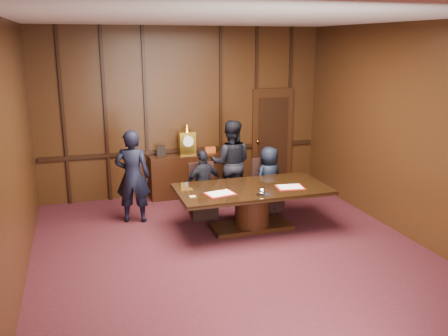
% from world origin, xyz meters
% --- Properties ---
extents(room, '(7.00, 7.04, 3.50)m').
position_xyz_m(room, '(0.07, 0.14, 1.72)').
color(room, '#340E15').
rests_on(room, ground).
extents(sideboard, '(1.60, 0.45, 1.54)m').
position_xyz_m(sideboard, '(0.00, 3.26, 0.49)').
color(sideboard, black).
rests_on(sideboard, ground).
extents(conference_table, '(2.62, 1.32, 0.76)m').
position_xyz_m(conference_table, '(0.64, 1.10, 0.51)').
color(conference_table, black).
rests_on(conference_table, ground).
extents(folder_left, '(0.52, 0.41, 0.02)m').
position_xyz_m(folder_left, '(-0.00, 0.91, 0.77)').
color(folder_left, '#B31610').
rests_on(folder_left, conference_table).
extents(folder_right, '(0.50, 0.39, 0.02)m').
position_xyz_m(folder_right, '(1.25, 0.90, 0.77)').
color(folder_right, '#B31610').
rests_on(folder_right, conference_table).
extents(inkstand, '(0.20, 0.14, 0.12)m').
position_xyz_m(inkstand, '(0.64, 0.65, 0.81)').
color(inkstand, white).
rests_on(inkstand, conference_table).
extents(notepad, '(0.10, 0.08, 0.01)m').
position_xyz_m(notepad, '(-0.47, 0.90, 0.77)').
color(notepad, '#D7CA69').
rests_on(notepad, conference_table).
extents(chair_left, '(0.52, 0.52, 0.99)m').
position_xyz_m(chair_left, '(-0.01, 1.98, 0.29)').
color(chair_left, black).
rests_on(chair_left, ground).
extents(chair_right, '(0.54, 0.54, 0.99)m').
position_xyz_m(chair_right, '(1.28, 1.98, 0.29)').
color(chair_right, black).
rests_on(chair_right, ground).
extents(signatory_left, '(0.81, 0.48, 1.29)m').
position_xyz_m(signatory_left, '(-0.01, 1.90, 0.64)').
color(signatory_left, black).
rests_on(signatory_left, ground).
extents(signatory_right, '(0.71, 0.58, 1.26)m').
position_xyz_m(signatory_right, '(1.29, 1.90, 0.63)').
color(signatory_right, black).
rests_on(signatory_right, ground).
extents(witness_left, '(0.71, 0.56, 1.70)m').
position_xyz_m(witness_left, '(-1.28, 2.09, 0.85)').
color(witness_left, black).
rests_on(witness_left, ground).
extents(witness_right, '(1.00, 0.89, 1.71)m').
position_xyz_m(witness_right, '(0.69, 2.46, 0.86)').
color(witness_right, black).
rests_on(witness_right, ground).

